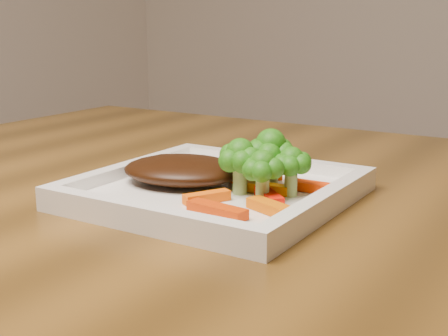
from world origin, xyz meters
The scene contains 13 objects.
plate centered at (-0.25, -0.06, 0.76)m, with size 0.27×0.27×0.01m, color white.
steak centered at (-0.29, -0.06, 0.78)m, with size 0.14×0.11×0.03m, color black.
broccoli_0 centered at (-0.20, -0.03, 0.80)m, with size 0.06×0.06×0.07m, color #316D12, non-canonical shape.
broccoli_1 centered at (-0.16, -0.04, 0.79)m, with size 0.05×0.05×0.06m, color #347914, non-canonical shape.
broccoli_2 centered at (-0.18, -0.08, 0.79)m, with size 0.05×0.05×0.06m, color #126C13, non-canonical shape.
broccoli_3 centered at (-0.21, -0.07, 0.79)m, with size 0.06×0.06×0.06m, color #216410, non-canonical shape.
carrot_0 centered at (-0.19, -0.14, 0.77)m, with size 0.06×0.02×0.01m, color #C83203.
carrot_1 centered at (-0.15, -0.11, 0.77)m, with size 0.06×0.02×0.01m, color #DF6203.
carrot_2 centered at (-0.23, -0.11, 0.77)m, with size 0.05×0.01×0.01m, color #FD5B04.
carrot_3 centered at (-0.15, -0.02, 0.77)m, with size 0.06×0.02×0.01m, color #FF3804.
carrot_4 centered at (-0.23, -0.01, 0.77)m, with size 0.06×0.02×0.01m, color #FF4604.
carrot_5 centered at (-0.17, -0.08, 0.77)m, with size 0.05×0.01×0.01m, color #F51203.
carrot_6 centered at (-0.19, -0.05, 0.77)m, with size 0.05×0.01×0.01m, color orange.
Camera 1 is at (0.11, -0.62, 0.95)m, focal length 50.00 mm.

